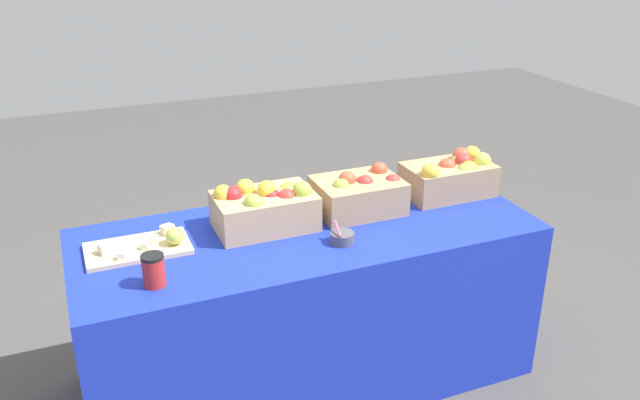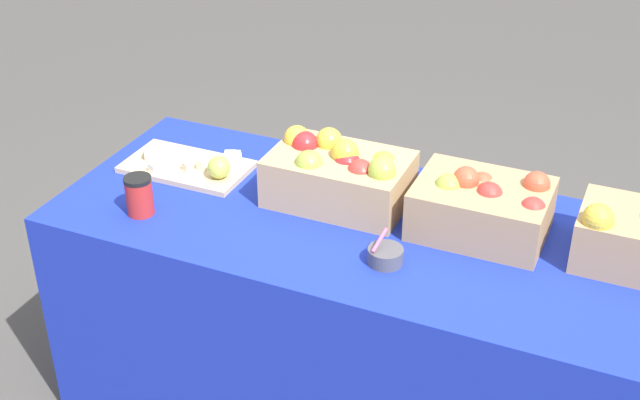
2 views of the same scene
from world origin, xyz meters
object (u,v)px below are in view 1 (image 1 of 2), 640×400
object	(u,v)px
apple_crate_left	(451,176)
sample_bowl_near	(342,238)
apple_crate_right	(264,207)
coffee_cup	(154,270)
sample_bowl_mid	(244,205)
cutting_board_front	(144,246)
apple_crate_middle	(359,193)

from	to	relation	value
apple_crate_left	sample_bowl_near	world-z (taller)	apple_crate_left
apple_crate_right	coffee_cup	xyz separation A→B (m)	(-0.50, -0.30, -0.03)
sample_bowl_near	sample_bowl_mid	bearing A→B (deg)	120.26
apple_crate_left	sample_bowl_near	size ratio (longest dim) A/B	4.16
cutting_board_front	coffee_cup	world-z (taller)	coffee_cup
cutting_board_front	sample_bowl_mid	xyz separation A→B (m)	(0.46, 0.22, 0.00)
apple_crate_middle	sample_bowl_near	bearing A→B (deg)	-126.99
apple_crate_left	apple_crate_middle	distance (m)	0.47
apple_crate_left	apple_crate_middle	bearing A→B (deg)	-179.33
apple_crate_middle	coffee_cup	xyz separation A→B (m)	(-0.93, -0.30, -0.02)
apple_crate_middle	sample_bowl_near	world-z (taller)	apple_crate_middle
apple_crate_middle	sample_bowl_near	size ratio (longest dim) A/B	3.81
apple_crate_middle	cutting_board_front	xyz separation A→B (m)	(-0.92, -0.02, -0.06)
apple_crate_middle	apple_crate_right	distance (m)	0.43
sample_bowl_near	sample_bowl_mid	world-z (taller)	sample_bowl_mid
cutting_board_front	sample_bowl_mid	size ratio (longest dim) A/B	3.92
apple_crate_right	sample_bowl_mid	distance (m)	0.22
apple_crate_left	coffee_cup	bearing A→B (deg)	-167.64
apple_crate_middle	cutting_board_front	distance (m)	0.93
apple_crate_left	sample_bowl_mid	size ratio (longest dim) A/B	3.97
cutting_board_front	sample_bowl_mid	world-z (taller)	sample_bowl_mid
sample_bowl_mid	coffee_cup	world-z (taller)	coffee_cup
apple_crate_middle	apple_crate_right	world-z (taller)	apple_crate_right
sample_bowl_mid	sample_bowl_near	bearing A→B (deg)	-59.74
apple_crate_right	coffee_cup	bearing A→B (deg)	-149.27
sample_bowl_mid	coffee_cup	bearing A→B (deg)	-133.02
apple_crate_right	sample_bowl_near	distance (m)	0.35
apple_crate_right	cutting_board_front	size ratio (longest dim) A/B	1.03
apple_crate_right	sample_bowl_near	xyz separation A→B (m)	(0.24, -0.25, -0.07)
apple_crate_middle	sample_bowl_mid	world-z (taller)	apple_crate_middle
apple_crate_left	apple_crate_middle	world-z (taller)	apple_crate_left
apple_crate_left	apple_crate_middle	size ratio (longest dim) A/B	1.09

